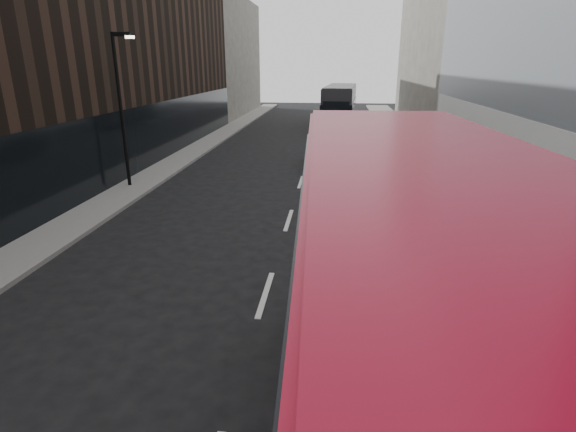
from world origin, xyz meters
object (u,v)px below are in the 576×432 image
(car_c, at_px, (323,153))
(red_bus, at_px, (441,397))
(grey_bus, at_px, (340,104))
(car_a, at_px, (377,188))
(street_lamp, at_px, (122,101))
(car_b, at_px, (344,163))

(car_c, bearing_deg, red_bus, -83.89)
(grey_bus, height_order, car_c, grey_bus)
(car_c, bearing_deg, grey_bus, 88.24)
(grey_bus, relative_size, car_a, 2.89)
(car_a, bearing_deg, car_c, 110.54)
(red_bus, bearing_deg, car_c, 91.88)
(red_bus, relative_size, grey_bus, 1.02)
(grey_bus, distance_m, car_a, 26.43)
(red_bus, xyz_separation_m, car_c, (-1.84, 23.20, -2.04))
(red_bus, distance_m, grey_bus, 41.66)
(street_lamp, bearing_deg, car_a, -7.24)
(car_a, relative_size, car_c, 0.88)
(grey_bus, relative_size, car_c, 2.56)
(red_bus, bearing_deg, grey_bus, 88.39)
(street_lamp, bearing_deg, grey_bus, 67.53)
(street_lamp, distance_m, car_a, 12.40)
(grey_bus, bearing_deg, car_b, -85.75)
(red_bus, xyz_separation_m, grey_bus, (-0.76, 41.65, -0.67))
(red_bus, relative_size, car_c, 2.61)
(street_lamp, xyz_separation_m, car_c, (9.20, 6.40, -3.50))
(street_lamp, height_order, car_c, street_lamp)
(street_lamp, xyz_separation_m, red_bus, (11.04, -16.80, -1.46))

